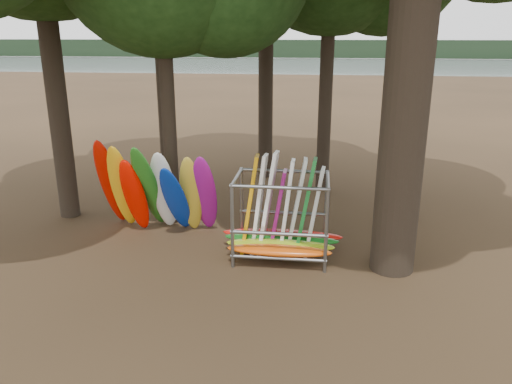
# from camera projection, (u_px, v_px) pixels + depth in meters

# --- Properties ---
(ground) EXTENTS (120.00, 120.00, 0.00)m
(ground) POSITION_uv_depth(u_px,v_px,m) (222.00, 261.00, 12.79)
(ground) COLOR #47331E
(ground) RESTS_ON ground
(lake) EXTENTS (160.00, 160.00, 0.00)m
(lake) POSITION_uv_depth(u_px,v_px,m) (304.00, 75.00, 69.48)
(lake) COLOR gray
(lake) RESTS_ON ground
(far_shore) EXTENTS (160.00, 4.00, 4.00)m
(far_shore) POSITION_uv_depth(u_px,v_px,m) (312.00, 49.00, 116.11)
(far_shore) COLOR black
(far_shore) RESTS_ON ground
(kayak_row) EXTENTS (3.47, 2.06, 3.01)m
(kayak_row) POSITION_uv_depth(u_px,v_px,m) (153.00, 191.00, 14.18)
(kayak_row) COLOR red
(kayak_row) RESTS_ON ground
(storage_rack) EXTENTS (3.23, 1.58, 2.78)m
(storage_rack) POSITION_uv_depth(u_px,v_px,m) (281.00, 220.00, 12.73)
(storage_rack) COLOR slate
(storage_rack) RESTS_ON ground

